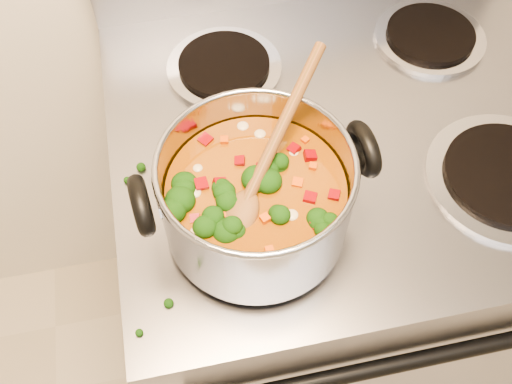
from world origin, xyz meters
TOP-DOWN VIEW (x-y plane):
  - electric_range at (-0.03, 1.16)m, footprint 0.75×0.68m
  - stockpot at (-0.22, 1.00)m, footprint 0.30×0.24m
  - wooden_spoon at (-0.21, 1.01)m, footprint 0.19×0.23m
  - cooktop_crumbs at (-0.09, 1.06)m, footprint 0.15×0.20m

SIDE VIEW (x-z plane):
  - electric_range at x=-0.03m, z-range -0.07..1.01m
  - cooktop_crumbs at x=-0.09m, z-range 0.92..0.93m
  - stockpot at x=-0.22m, z-range 0.93..1.07m
  - wooden_spoon at x=-0.21m, z-range 0.99..1.09m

